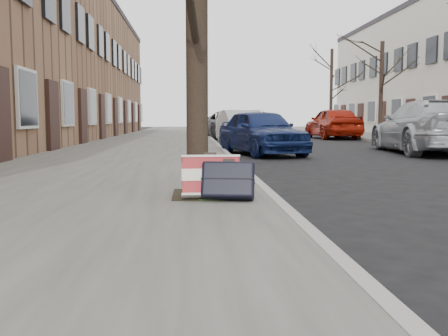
{
  "coord_description": "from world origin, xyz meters",
  "views": [
    {
      "loc": [
        -2.21,
        -4.62,
        1.01
      ],
      "look_at": [
        -1.85,
        0.8,
        0.48
      ],
      "focal_mm": 40.0,
      "sensor_mm": 36.0,
      "label": 1
    }
  ],
  "objects": [
    {
      "name": "house_near",
      "position": [
        -9.6,
        16.0,
        3.5
      ],
      "size": [
        6.8,
        40.0,
        7.0
      ],
      "primitive_type": "cube",
      "color": "brown",
      "rests_on": "ground"
    },
    {
      "name": "car_near_mid",
      "position": [
        -0.23,
        14.47,
        0.68
      ],
      "size": [
        1.89,
        4.25,
        1.35
      ],
      "primitive_type": "imported",
      "rotation": [
        0.0,
        0.0,
        0.11
      ],
      "color": "#B4B8BC",
      "rests_on": "ground"
    },
    {
      "name": "car_near_front",
      "position": [
        -0.22,
        9.4,
        0.65
      ],
      "size": [
        2.49,
        4.1,
        1.31
      ],
      "primitive_type": "imported",
      "rotation": [
        0.0,
        0.0,
        0.26
      ],
      "color": "#121F4F",
      "rests_on": "ground"
    },
    {
      "name": "car_far_front",
      "position": [
        4.68,
        9.61,
        0.77
      ],
      "size": [
        2.7,
        5.49,
        1.54
      ],
      "primitive_type": "imported",
      "rotation": [
        0.0,
        0.0,
        3.03
      ],
      "color": "#9EA1A6",
      "rests_on": "ground"
    },
    {
      "name": "car_near_back",
      "position": [
        -0.19,
        21.21,
        0.71
      ],
      "size": [
        2.97,
        5.38,
        1.43
      ],
      "primitive_type": "imported",
      "rotation": [
        0.0,
        0.0,
        0.12
      ],
      "color": "#3A3B40",
      "rests_on": "ground"
    },
    {
      "name": "suitcase_red",
      "position": [
        -1.99,
        0.87,
        0.36
      ],
      "size": [
        0.64,
        0.36,
        0.49
      ],
      "primitive_type": "cube",
      "rotation": [
        -0.42,
        0.0,
        0.02
      ],
      "color": "maroon",
      "rests_on": "near_sidewalk"
    },
    {
      "name": "tree_far_b",
      "position": [
        7.2,
        19.7,
        2.46
      ],
      "size": [
        0.2,
        0.2,
        4.68
      ],
      "primitive_type": "cylinder",
      "color": "black",
      "rests_on": "far_sidewalk"
    },
    {
      "name": "tree_far_c",
      "position": [
        7.2,
        28.54,
        2.89
      ],
      "size": [
        0.21,
        0.21,
        5.53
      ],
      "primitive_type": "cylinder",
      "color": "black",
      "rests_on": "far_sidewalk"
    },
    {
      "name": "dirt_patch",
      "position": [
        -2.0,
        1.2,
        0.13
      ],
      "size": [
        0.85,
        0.85,
        0.02
      ],
      "primitive_type": "cube",
      "color": "black",
      "rests_on": "near_sidewalk"
    },
    {
      "name": "near_sidewalk",
      "position": [
        -3.7,
        15.0,
        0.06
      ],
      "size": [
        5.0,
        70.0,
        0.12
      ],
      "primitive_type": "cube",
      "color": "slate",
      "rests_on": "ground"
    },
    {
      "name": "far_sidewalk",
      "position": [
        7.8,
        15.0,
        0.06
      ],
      "size": [
        4.0,
        70.0,
        0.12
      ],
      "primitive_type": "cube",
      "color": "slate",
      "rests_on": "ground"
    },
    {
      "name": "suitcase_navy",
      "position": [
        -1.8,
        0.77,
        0.34
      ],
      "size": [
        0.62,
        0.42,
        0.45
      ],
      "primitive_type": "cube",
      "rotation": [
        -0.42,
        0.0,
        -0.15
      ],
      "color": "black",
      "rests_on": "near_sidewalk"
    },
    {
      "name": "car_far_back",
      "position": [
        4.99,
        20.4,
        0.8
      ],
      "size": [
        2.1,
        4.76,
        1.59
      ],
      "primitive_type": "imported",
      "rotation": [
        0.0,
        0.0,
        3.19
      ],
      "color": "#951608",
      "rests_on": "ground"
    },
    {
      "name": "ground",
      "position": [
        0.0,
        0.0,
        0.0
      ],
      "size": [
        120.0,
        120.0,
        0.0
      ],
      "primitive_type": "plane",
      "color": "black",
      "rests_on": "ground"
    }
  ]
}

